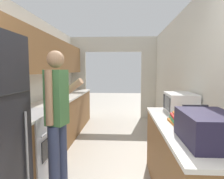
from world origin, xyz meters
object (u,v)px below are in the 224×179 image
object	(u,v)px
person	(57,119)
suitcase	(208,128)
range_oven	(28,145)
microwave	(180,103)
book_stack	(182,119)

from	to	relation	value
person	suitcase	bearing A→B (deg)	-100.14
person	range_oven	bearing A→B (deg)	70.32
person	suitcase	distance (m)	1.60
microwave	person	bearing A→B (deg)	-162.18
suitcase	person	bearing A→B (deg)	156.27
suitcase	microwave	world-z (taller)	microwave
person	book_stack	size ratio (longest dim) A/B	5.56
range_oven	book_stack	size ratio (longest dim) A/B	3.40
person	microwave	size ratio (longest dim) A/B	3.40
suitcase	book_stack	bearing A→B (deg)	93.83
range_oven	person	world-z (taller)	person
microwave	book_stack	bearing A→B (deg)	-103.60
microwave	book_stack	xyz separation A→B (m)	(-0.13, -0.56, -0.08)
person	microwave	distance (m)	1.64
range_oven	microwave	xyz separation A→B (m)	(2.10, 0.14, 0.58)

